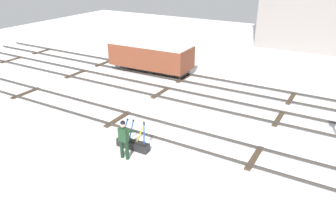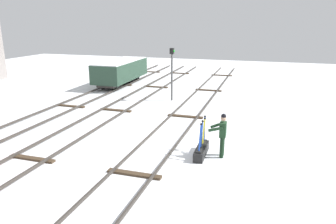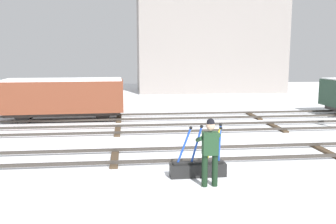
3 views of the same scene
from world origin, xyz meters
The scene contains 7 objects.
ground_plane centered at (0.00, 0.00, 0.00)m, with size 60.00×60.00×0.00m, color white.
track_main_line centered at (0.00, 0.00, 0.11)m, with size 44.00×1.94×0.18m.
track_siding_near centered at (0.00, 4.20, 0.11)m, with size 44.00×1.94×0.18m.
track_siding_far centered at (0.00, 7.25, 0.11)m, with size 44.00×1.94×0.18m.
switch_lever_frame centered at (-1.22, -1.85, 0.25)m, with size 1.53×0.39×1.45m.
rail_worker centered at (-1.08, -2.60, 0.97)m, with size 0.54×0.65×1.72m.
freight_car_mid_siding centered at (-6.19, 7.25, 1.21)m, with size 5.83×2.42×2.06m.
Camera 1 is at (6.13, -11.50, 7.42)m, focal length 34.87 mm.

